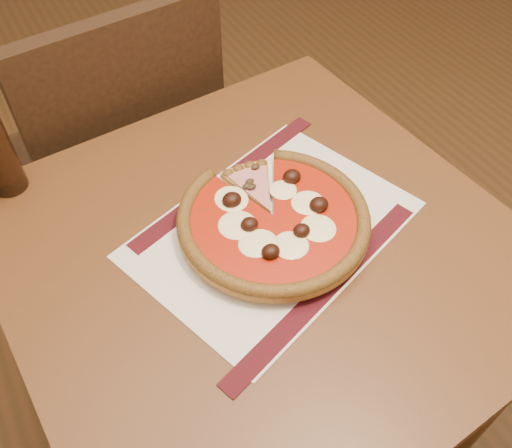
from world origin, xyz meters
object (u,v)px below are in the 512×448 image
Objects in this scene: table at (261,280)px; chair_far at (124,151)px; plate at (273,225)px; pizza at (274,217)px.

table is 0.92× the size of chair_far.
table is at bearing -150.16° from plate.
pizza reaches higher than table.
table is at bearing -150.71° from pizza.
chair_far reaches higher than table.
chair_far reaches higher than plate.
plate is 0.92× the size of pizza.
plate is at bearing 29.84° from table.
table is 0.59m from chair_far.
chair_far is at bearing 96.99° from table.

